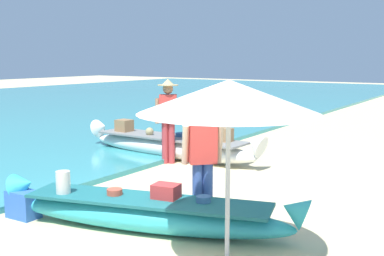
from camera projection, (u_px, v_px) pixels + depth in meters
The scene contains 8 objects.
ground_plane at pixel (152, 221), 6.61m from camera, with size 80.00×80.00×0.00m, color beige.
sea at pixel (12, 109), 20.85m from camera, with size 24.00×56.00×0.10m, color teal.
boat_cyan_foreground at pixel (146, 212), 6.25m from camera, with size 4.15×1.70×0.74m.
boat_white_midground at pixel (170, 145), 10.81m from camera, with size 4.78×0.89×0.79m.
person_vendor_hatted at pixel (168, 115), 10.12m from camera, with size 0.57×0.47×1.82m.
person_tourist_customer at pixel (203, 156), 6.36m from camera, with size 0.54×0.52×1.69m.
patio_umbrella_large at pixel (229, 98), 4.88m from camera, with size 1.91×1.91×2.04m.
cooler_box at pixel (23, 204), 6.75m from camera, with size 0.45×0.29×0.39m, color blue.
Camera 1 is at (3.96, -5.00, 2.25)m, focal length 44.50 mm.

